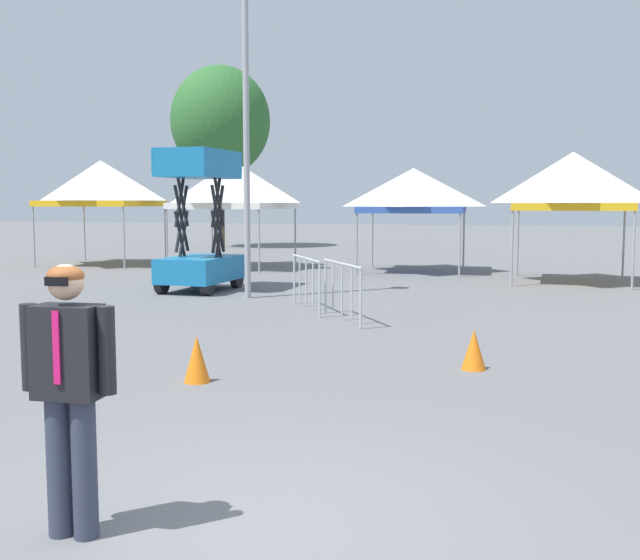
# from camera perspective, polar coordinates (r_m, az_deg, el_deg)

# --- Properties ---
(ground_plane) EXTENTS (140.00, 140.00, 0.00)m
(ground_plane) POSITION_cam_1_polar(r_m,az_deg,el_deg) (5.40, -5.04, -17.79)
(ground_plane) COLOR slate
(canopy_tent_right_of_center) EXTENTS (3.63, 3.63, 3.63)m
(canopy_tent_right_of_center) POSITION_cam_1_polar(r_m,az_deg,el_deg) (27.56, -16.15, 7.00)
(canopy_tent_right_of_center) COLOR #9E9EA3
(canopy_tent_right_of_center) RESTS_ON ground
(canopy_tent_left_of_center) EXTENTS (3.49, 3.49, 3.55)m
(canopy_tent_left_of_center) POSITION_cam_1_polar(r_m,az_deg,el_deg) (25.33, -6.57, 7.14)
(canopy_tent_left_of_center) COLOR #9E9EA3
(canopy_tent_left_of_center) RESTS_ON ground
(canopy_tent_behind_right) EXTENTS (3.37, 3.37, 3.24)m
(canopy_tent_behind_right) POSITION_cam_1_polar(r_m,az_deg,el_deg) (23.99, 7.05, 6.70)
(canopy_tent_behind_right) COLOR #9E9EA3
(canopy_tent_behind_right) RESTS_ON ground
(canopy_tent_behind_left) EXTENTS (3.14, 3.14, 3.52)m
(canopy_tent_behind_left) POSITION_cam_1_polar(r_m,az_deg,el_deg) (21.62, 18.49, 7.07)
(canopy_tent_behind_left) COLOR #9E9EA3
(canopy_tent_behind_left) RESTS_ON ground
(scissor_lift) EXTENTS (1.45, 2.33, 3.43)m
(scissor_lift) POSITION_cam_1_polar(r_m,az_deg,el_deg) (18.82, -9.02, 2.47)
(scissor_lift) COLOR black
(scissor_lift) RESTS_ON ground
(person_foreground) EXTENTS (0.65, 0.27, 1.78)m
(person_foreground) POSITION_cam_1_polar(r_m,az_deg,el_deg) (5.13, -18.39, -7.19)
(person_foreground) COLOR #33384C
(person_foreground) RESTS_ON ground
(light_pole_near_lift) EXTENTS (0.36, 0.36, 7.57)m
(light_pole_near_lift) POSITION_cam_1_polar(r_m,az_deg,el_deg) (17.35, -5.59, 13.02)
(light_pole_near_lift) COLOR #9E9EA3
(light_pole_near_lift) RESTS_ON ground
(tree_behind_tents_left) EXTENTS (4.77, 4.77, 8.70)m
(tree_behind_tents_left) POSITION_cam_1_polar(r_m,az_deg,el_deg) (37.45, -7.50, 11.77)
(tree_behind_tents_left) COLOR brown
(tree_behind_tents_left) RESTS_ON ground
(crowd_barrier_by_lift) EXTENTS (1.15, 1.81, 1.08)m
(crowd_barrier_by_lift) POSITION_cam_1_polar(r_m,az_deg,el_deg) (15.18, -1.05, 0.51)
(crowd_barrier_by_lift) COLOR #B7BABF
(crowd_barrier_by_lift) RESTS_ON ground
(crowd_barrier_mid_lot) EXTENTS (1.19, 1.79, 1.08)m
(crowd_barrier_mid_lot) POSITION_cam_1_polar(r_m,az_deg,el_deg) (13.87, 1.67, 0.00)
(crowd_barrier_mid_lot) COLOR #B7BABF
(crowd_barrier_mid_lot) RESTS_ON ground
(traffic_cone_lot_center) EXTENTS (0.32, 0.32, 0.53)m
(traffic_cone_lot_center) POSITION_cam_1_polar(r_m,az_deg,el_deg) (10.07, 11.51, -5.15)
(traffic_cone_lot_center) COLOR orange
(traffic_cone_lot_center) RESTS_ON ground
(traffic_cone_near_barrier) EXTENTS (0.32, 0.32, 0.57)m
(traffic_cone_near_barrier) POSITION_cam_1_polar(r_m,az_deg,el_deg) (9.31, -9.25, -5.88)
(traffic_cone_near_barrier) COLOR orange
(traffic_cone_near_barrier) RESTS_ON ground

